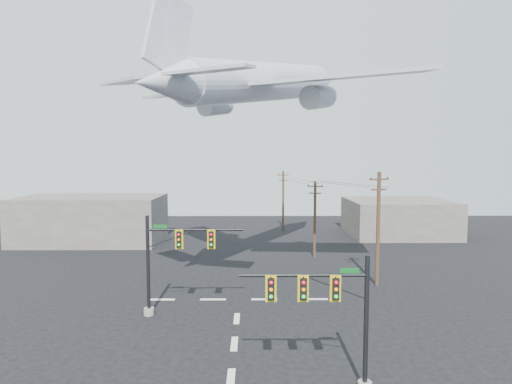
{
  "coord_description": "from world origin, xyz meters",
  "views": [
    {
      "loc": [
        1.1,
        -20.64,
        11.08
      ],
      "look_at": [
        1.3,
        5.0,
        9.01
      ],
      "focal_mm": 30.0,
      "sensor_mm": 36.0,
      "label": 1
    }
  ],
  "objects_px": {
    "utility_pole_a": "(378,226)",
    "utility_pole_c": "(283,199)",
    "airliner": "(264,83)",
    "signal_mast_far": "(169,262)",
    "signal_mast_near": "(335,316)",
    "utility_pole_b": "(315,218)"
  },
  "relations": [
    {
      "from": "airliner",
      "to": "utility_pole_b",
      "type": "bearing_deg",
      "value": -6.19
    },
    {
      "from": "airliner",
      "to": "signal_mast_near",
      "type": "bearing_deg",
      "value": -139.9
    },
    {
      "from": "signal_mast_near",
      "to": "utility_pole_b",
      "type": "distance_m",
      "value": 27.49
    },
    {
      "from": "signal_mast_near",
      "to": "airliner",
      "type": "height_order",
      "value": "airliner"
    },
    {
      "from": "utility_pole_a",
      "to": "airliner",
      "type": "xyz_separation_m",
      "value": [
        -9.73,
        3.11,
        12.67
      ]
    },
    {
      "from": "signal_mast_far",
      "to": "utility_pole_c",
      "type": "xyz_separation_m",
      "value": [
        10.51,
        35.43,
        0.92
      ]
    },
    {
      "from": "utility_pole_b",
      "to": "utility_pole_c",
      "type": "distance_m",
      "value": 18.22
    },
    {
      "from": "signal_mast_far",
      "to": "utility_pole_c",
      "type": "height_order",
      "value": "utility_pole_c"
    },
    {
      "from": "utility_pole_b",
      "to": "utility_pole_c",
      "type": "relative_size",
      "value": 0.94
    },
    {
      "from": "signal_mast_near",
      "to": "utility_pole_b",
      "type": "bearing_deg",
      "value": 83.64
    },
    {
      "from": "signal_mast_far",
      "to": "airliner",
      "type": "xyz_separation_m",
      "value": [
        6.94,
        10.06,
        14.03
      ]
    },
    {
      "from": "utility_pole_a",
      "to": "utility_pole_c",
      "type": "distance_m",
      "value": 29.14
    },
    {
      "from": "signal_mast_near",
      "to": "signal_mast_far",
      "type": "height_order",
      "value": "signal_mast_far"
    },
    {
      "from": "utility_pole_b",
      "to": "utility_pole_c",
      "type": "xyz_separation_m",
      "value": [
        -2.22,
        18.09,
        0.28
      ]
    },
    {
      "from": "airliner",
      "to": "utility_pole_a",
      "type": "bearing_deg",
      "value": -75.43
    },
    {
      "from": "utility_pole_a",
      "to": "signal_mast_far",
      "type": "bearing_deg",
      "value": 179.46
    },
    {
      "from": "signal_mast_far",
      "to": "utility_pole_a",
      "type": "xyz_separation_m",
      "value": [
        16.67,
        6.95,
        1.36
      ]
    },
    {
      "from": "signal_mast_far",
      "to": "airliner",
      "type": "relative_size",
      "value": 0.25
    },
    {
      "from": "signal_mast_near",
      "to": "utility_pole_a",
      "type": "relative_size",
      "value": 0.66
    },
    {
      "from": "utility_pole_a",
      "to": "airliner",
      "type": "relative_size",
      "value": 0.34
    },
    {
      "from": "signal_mast_near",
      "to": "airliner",
      "type": "xyz_separation_m",
      "value": [
        -2.75,
        20.02,
        14.14
      ]
    },
    {
      "from": "utility_pole_a",
      "to": "utility_pole_c",
      "type": "height_order",
      "value": "utility_pole_a"
    }
  ]
}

